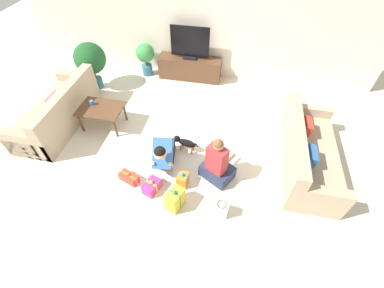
{
  "coord_description": "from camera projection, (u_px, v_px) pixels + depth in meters",
  "views": [
    {
      "loc": [
        1.05,
        -3.24,
        3.68
      ],
      "look_at": [
        0.45,
        -0.32,
        0.45
      ],
      "focal_mm": 24.0,
      "sensor_mm": 36.0,
      "label": 1
    }
  ],
  "objects": [
    {
      "name": "ground_plane",
      "position": [
        173.0,
        144.0,
        5.0
      ],
      "size": [
        16.0,
        16.0,
        0.0
      ],
      "primitive_type": "plane",
      "color": "beige"
    },
    {
      "name": "wall_back",
      "position": [
        199.0,
        22.0,
        5.79
      ],
      "size": [
        8.4,
        0.06,
        2.6
      ],
      "color": "silver",
      "rests_on": "ground_plane"
    },
    {
      "name": "sofa_left",
      "position": [
        59.0,
        112.0,
        5.21
      ],
      "size": [
        0.86,
        2.04,
        0.84
      ],
      "rotation": [
        0.0,
        0.0,
        -1.57
      ],
      "color": "tan",
      "rests_on": "ground_plane"
    },
    {
      "name": "sofa_right",
      "position": [
        306.0,
        154.0,
        4.45
      ],
      "size": [
        0.86,
        2.04,
        0.84
      ],
      "rotation": [
        0.0,
        0.0,
        1.57
      ],
      "color": "tan",
      "rests_on": "ground_plane"
    },
    {
      "name": "coffee_table",
      "position": [
        101.0,
        110.0,
        5.07
      ],
      "size": [
        0.86,
        0.61,
        0.46
      ],
      "color": "brown",
      "rests_on": "ground_plane"
    },
    {
      "name": "tv_console",
      "position": [
        190.0,
        68.0,
        6.39
      ],
      "size": [
        1.53,
        0.41,
        0.54
      ],
      "color": "brown",
      "rests_on": "ground_plane"
    },
    {
      "name": "tv",
      "position": [
        190.0,
        44.0,
        5.93
      ],
      "size": [
        0.91,
        0.2,
        0.76
      ],
      "color": "black",
      "rests_on": "tv_console"
    },
    {
      "name": "potted_plant_corner_left",
      "position": [
        90.0,
        60.0,
        5.78
      ],
      "size": [
        0.7,
        0.7,
        1.1
      ],
      "color": "#336B84",
      "rests_on": "ground_plane"
    },
    {
      "name": "potted_plant_back_left",
      "position": [
        145.0,
        56.0,
        6.33
      ],
      "size": [
        0.45,
        0.45,
        0.81
      ],
      "color": "#336B84",
      "rests_on": "ground_plane"
    },
    {
      "name": "person_kneeling",
      "position": [
        164.0,
        153.0,
        4.38
      ],
      "size": [
        0.43,
        0.83,
        0.8
      ],
      "rotation": [
        0.0,
        0.0,
        0.15
      ],
      "color": "#23232D",
      "rests_on": "ground_plane"
    },
    {
      "name": "person_sitting",
      "position": [
        217.0,
        165.0,
        4.25
      ],
      "size": [
        0.65,
        0.62,
        0.94
      ],
      "rotation": [
        0.0,
        0.0,
        2.61
      ],
      "color": "#283351",
      "rests_on": "ground_plane"
    },
    {
      "name": "dog",
      "position": [
        185.0,
        143.0,
        4.76
      ],
      "size": [
        0.51,
        0.2,
        0.3
      ],
      "rotation": [
        0.0,
        0.0,
        4.51
      ],
      "color": "black",
      "rests_on": "ground_plane"
    },
    {
      "name": "gift_box_a",
      "position": [
        175.0,
        199.0,
        3.98
      ],
      "size": [
        0.29,
        0.35,
        0.42
      ],
      "rotation": [
        0.0,
        0.0,
        -0.36
      ],
      "color": "yellow",
      "rests_on": "ground_plane"
    },
    {
      "name": "gift_box_b",
      "position": [
        129.0,
        177.0,
        4.38
      ],
      "size": [
        0.37,
        0.27,
        0.2
      ],
      "rotation": [
        0.0,
        0.0,
        -0.36
      ],
      "color": "red",
      "rests_on": "ground_plane"
    },
    {
      "name": "gift_box_c",
      "position": [
        152.0,
        186.0,
        4.23
      ],
      "size": [
        0.29,
        0.35,
        0.25
      ],
      "rotation": [
        0.0,
        0.0,
        -0.33
      ],
      "color": "#CC3389",
      "rests_on": "ground_plane"
    },
    {
      "name": "gift_box_d",
      "position": [
        183.0,
        179.0,
        4.3
      ],
      "size": [
        0.19,
        0.23,
        0.29
      ],
      "rotation": [
        0.0,
        0.0,
        -0.12
      ],
      "color": "orange",
      "rests_on": "ground_plane"
    },
    {
      "name": "gift_bag_a",
      "position": [
        221.0,
        209.0,
        3.89
      ],
      "size": [
        0.23,
        0.16,
        0.31
      ],
      "rotation": [
        0.0,
        0.0,
        -0.16
      ],
      "color": "white",
      "rests_on": "ground_plane"
    },
    {
      "name": "mug",
      "position": [
        92.0,
        103.0,
        5.07
      ],
      "size": [
        0.12,
        0.08,
        0.09
      ],
      "color": "#386BAD",
      "rests_on": "coffee_table"
    }
  ]
}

